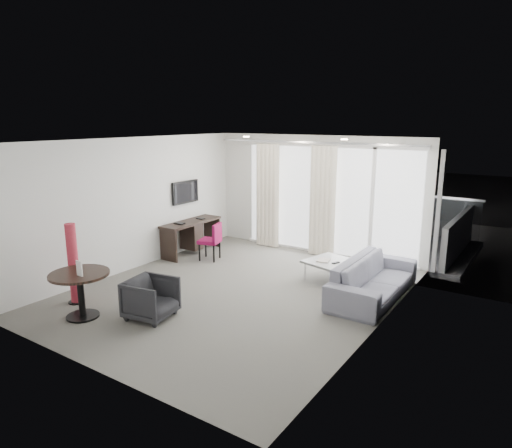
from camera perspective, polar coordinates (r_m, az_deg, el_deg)
The scene contains 28 objects.
floor at distance 8.04m, azimuth -2.39°, elevation -8.48°, with size 5.00×6.00×0.00m, color #615F57.
ceiling at distance 7.48m, azimuth -2.58°, elevation 10.38°, with size 5.00×6.00×0.00m, color white.
wall_left at distance 9.32m, azimuth -15.02°, elevation 2.43°, with size 0.00×6.00×2.60m, color silver.
wall_right at distance 6.54m, azimuth 15.53°, elevation -2.02°, with size 0.00×6.00×2.60m, color silver.
wall_front at distance 5.60m, azimuth -20.91°, elevation -4.95°, with size 5.00×0.00×2.60m, color silver.
window_panel at distance 10.07m, azimuth 8.98°, elevation 2.90°, with size 4.00×0.02×2.38m, color white, non-canonical shape.
window_frame at distance 10.05m, azimuth 8.95°, elevation 2.89°, with size 4.10×0.06×2.44m, color white, non-canonical shape.
curtain_left at distance 10.60m, azimuth 1.46°, elevation 3.57°, with size 0.60×0.20×2.38m, color beige, non-canonical shape.
curtain_right at distance 9.94m, azimuth 8.32°, elevation 2.79°, with size 0.60×0.20×2.38m, color beige, non-canonical shape.
curtain_track at distance 9.91m, azimuth 7.23°, elevation 10.08°, with size 4.80×0.04×0.04m, color #B2B2B7, non-canonical shape.
downlight_a at distance 9.31m, azimuth -1.23°, elevation 10.85°, with size 0.12×0.12×0.02m, color #FFE0B2.
downlight_b at distance 8.29m, azimuth 10.97°, elevation 10.35°, with size 0.12×0.12×0.02m, color #FFE0B2.
desk at distance 10.28m, azimuth -8.06°, elevation -1.64°, with size 0.48×1.55×0.73m, color black, non-canonical shape.
tv at distance 10.28m, azimuth -8.83°, elevation 3.96°, with size 0.05×0.80×0.50m, color black, non-canonical shape.
desk_chair at distance 9.74m, azimuth -5.83°, elevation -2.18°, with size 0.44×0.41×0.80m, color maroon, non-canonical shape.
round_table at distance 7.43m, azimuth -21.02°, elevation -8.30°, with size 0.88×0.88×0.70m, color black, non-canonical shape.
menu_card at distance 7.18m, azimuth -21.15°, elevation -5.94°, with size 0.12×0.02×0.23m, color white, non-canonical shape.
red_lamp at distance 7.94m, azimuth -21.88°, elevation -4.64°, with size 0.27×0.27×1.33m, color #B12A3B.
tub_armchair at distance 7.12m, azimuth -13.00°, elevation -9.06°, with size 0.66×0.68×0.62m, color black.
coffee_table at distance 8.63m, azimuth 9.40°, elevation -5.77°, with size 0.83×0.83×0.38m, color gray, non-canonical shape.
remote at distance 8.46m, azimuth 9.93°, elevation -4.95°, with size 0.05×0.15×0.02m, color black, non-canonical shape.
magazine at distance 8.58m, azimuth 8.46°, elevation -4.64°, with size 0.22×0.28×0.02m, color gray, non-canonical shape.
sofa at distance 7.96m, azimuth 14.50°, elevation -6.63°, with size 2.22×0.87×0.65m, color slate.
terrace_slab at distance 11.70m, azimuth 11.88°, elevation -2.12°, with size 5.60×3.00×0.12m, color #4D4D50.
rattan_chair_a at distance 10.77m, azimuth 14.93°, elevation -1.06°, with size 0.55×0.55×0.81m, color brown, non-canonical shape.
rattan_chair_b at distance 11.58m, azimuth 17.88°, elevation -0.06°, with size 0.61×0.61×0.89m, color brown, non-canonical shape.
rattan_table at distance 10.28m, azimuth 17.73°, elevation -2.80°, with size 0.50×0.50×0.50m, color brown, non-canonical shape.
balustrade at distance 12.91m, azimuth 14.41°, elevation 1.71°, with size 5.50×0.06×1.05m, color #B2B2B7, non-canonical shape.
Camera 1 is at (4.41, -6.04, 2.95)m, focal length 32.00 mm.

